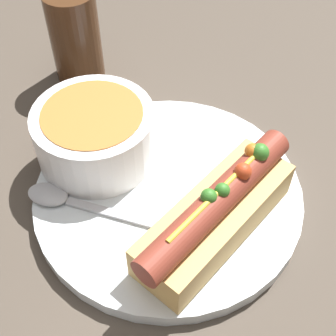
% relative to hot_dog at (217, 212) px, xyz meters
% --- Properties ---
extents(ground_plane, '(4.00, 4.00, 0.00)m').
position_rel_hot_dog_xyz_m(ground_plane, '(-0.02, 0.06, -0.04)').
color(ground_plane, '#4C4238').
extents(dinner_plate, '(0.27, 0.27, 0.02)m').
position_rel_hot_dog_xyz_m(dinner_plate, '(-0.02, 0.06, -0.04)').
color(dinner_plate, white).
rests_on(dinner_plate, ground_plane).
extents(hot_dog, '(0.18, 0.13, 0.07)m').
position_rel_hot_dog_xyz_m(hot_dog, '(0.00, 0.00, 0.00)').
color(hot_dog, '#DBAD60').
rests_on(hot_dog, dinner_plate).
extents(soup_bowl, '(0.12, 0.12, 0.06)m').
position_rel_hot_dog_xyz_m(soup_bowl, '(-0.07, 0.13, 0.00)').
color(soup_bowl, white).
rests_on(soup_bowl, dinner_plate).
extents(spoon, '(0.14, 0.12, 0.01)m').
position_rel_hot_dog_xyz_m(spoon, '(-0.12, 0.08, -0.02)').
color(spoon, '#B7B7BC').
rests_on(spoon, dinner_plate).
extents(drinking_glass, '(0.06, 0.06, 0.11)m').
position_rel_hot_dog_xyz_m(drinking_glass, '(-0.05, 0.29, 0.01)').
color(drinking_glass, '#4C2D19').
rests_on(drinking_glass, ground_plane).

